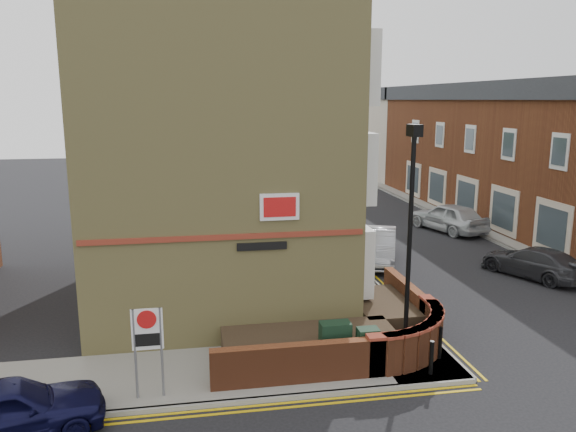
# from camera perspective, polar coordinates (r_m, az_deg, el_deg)

# --- Properties ---
(ground) EXTENTS (120.00, 120.00, 0.00)m
(ground) POSITION_cam_1_polar(r_m,az_deg,el_deg) (14.45, 7.32, -17.40)
(ground) COLOR black
(ground) RESTS_ON ground
(pavement_corner) EXTENTS (13.00, 3.00, 0.12)m
(pavement_corner) POSITION_cam_1_polar(r_m,az_deg,el_deg) (15.21, -7.65, -15.58)
(pavement_corner) COLOR gray
(pavement_corner) RESTS_ON ground
(pavement_main) EXTENTS (2.00, 32.00, 0.12)m
(pavement_main) POSITION_cam_1_polar(r_m,az_deg,el_deg) (29.46, 1.87, -1.91)
(pavement_main) COLOR gray
(pavement_main) RESTS_ON ground
(pavement_far) EXTENTS (4.00, 40.00, 0.12)m
(pavement_far) POSITION_cam_1_polar(r_m,az_deg,el_deg) (30.98, 23.44, -2.21)
(pavement_far) COLOR gray
(pavement_far) RESTS_ON ground
(kerb_side) EXTENTS (13.00, 0.15, 0.12)m
(kerb_side) POSITION_cam_1_polar(r_m,az_deg,el_deg) (13.89, -7.36, -18.41)
(kerb_side) COLOR gray
(kerb_side) RESTS_ON ground
(kerb_main_near) EXTENTS (0.15, 32.00, 0.12)m
(kerb_main_near) POSITION_cam_1_polar(r_m,az_deg,el_deg) (29.68, 3.76, -1.83)
(kerb_main_near) COLOR gray
(kerb_main_near) RESTS_ON ground
(kerb_main_far) EXTENTS (0.15, 40.00, 0.12)m
(kerb_main_far) POSITION_cam_1_polar(r_m,az_deg,el_deg) (29.94, 20.23, -2.43)
(kerb_main_far) COLOR gray
(kerb_main_far) RESTS_ON ground
(yellow_lines_side) EXTENTS (13.00, 0.28, 0.01)m
(yellow_lines_side) POSITION_cam_1_polar(r_m,az_deg,el_deg) (13.70, -7.31, -19.13)
(yellow_lines_side) COLOR gold
(yellow_lines_side) RESTS_ON ground
(yellow_lines_main) EXTENTS (0.28, 32.00, 0.01)m
(yellow_lines_main) POSITION_cam_1_polar(r_m,az_deg,el_deg) (29.75, 4.22, -1.91)
(yellow_lines_main) COLOR gold
(yellow_lines_main) RESTS_ON ground
(corner_building) EXTENTS (8.95, 10.40, 13.60)m
(corner_building) POSITION_cam_1_polar(r_m,az_deg,el_deg) (20.06, -7.05, 9.41)
(corner_building) COLOR tan
(corner_building) RESTS_ON ground
(garden_wall) EXTENTS (6.80, 6.00, 1.20)m
(garden_wall) POSITION_cam_1_polar(r_m,az_deg,el_deg) (16.59, 4.71, -13.32)
(garden_wall) COLOR brown
(garden_wall) RESTS_ON ground
(lamppost) EXTENTS (0.25, 0.50, 6.30)m
(lamppost) POSITION_cam_1_polar(r_m,az_deg,el_deg) (14.78, 12.23, -2.91)
(lamppost) COLOR black
(lamppost) RESTS_ON pavement_corner
(utility_cabinet_large) EXTENTS (0.80, 0.45, 1.20)m
(utility_cabinet_large) POSITION_cam_1_polar(r_m,az_deg,el_deg) (15.16, 4.80, -12.83)
(utility_cabinet_large) COLOR black
(utility_cabinet_large) RESTS_ON pavement_corner
(utility_cabinet_small) EXTENTS (0.55, 0.40, 1.10)m
(utility_cabinet_small) POSITION_cam_1_polar(r_m,az_deg,el_deg) (15.14, 8.10, -13.17)
(utility_cabinet_small) COLOR black
(utility_cabinet_small) RESTS_ON pavement_corner
(bollard_near) EXTENTS (0.11, 0.11, 0.90)m
(bollard_near) POSITION_cam_1_polar(r_m,az_deg,el_deg) (15.18, 14.36, -13.77)
(bollard_near) COLOR black
(bollard_near) RESTS_ON pavement_corner
(bollard_far) EXTENTS (0.11, 0.11, 0.90)m
(bollard_far) POSITION_cam_1_polar(r_m,az_deg,el_deg) (16.08, 15.17, -12.33)
(bollard_far) COLOR black
(bollard_far) RESTS_ON pavement_corner
(zone_sign) EXTENTS (0.72, 0.07, 2.20)m
(zone_sign) POSITION_cam_1_polar(r_m,az_deg,el_deg) (13.66, -14.07, -11.78)
(zone_sign) COLOR slate
(zone_sign) RESTS_ON pavement_corner
(far_terrace) EXTENTS (5.40, 30.40, 8.00)m
(far_terrace) POSITION_cam_1_polar(r_m,az_deg,el_deg) (34.49, 22.45, 5.92)
(far_terrace) COLOR brown
(far_terrace) RESTS_ON ground
(far_terrace_cream) EXTENTS (5.40, 12.40, 8.00)m
(far_terrace_cream) POSITION_cam_1_polar(r_m,az_deg,el_deg) (53.38, 10.32, 8.38)
(far_terrace_cream) COLOR beige
(far_terrace_cream) RESTS_ON ground
(tree_near) EXTENTS (3.64, 3.65, 6.70)m
(tree_near) POSITION_cam_1_polar(r_m,az_deg,el_deg) (26.82, 2.79, 6.79)
(tree_near) COLOR #382B1E
(tree_near) RESTS_ON pavement_main
(tree_mid) EXTENTS (4.03, 4.03, 7.42)m
(tree_mid) POSITION_cam_1_polar(r_m,az_deg,el_deg) (34.62, -0.15, 8.74)
(tree_mid) COLOR #382B1E
(tree_mid) RESTS_ON pavement_main
(tree_far) EXTENTS (3.81, 3.81, 7.00)m
(tree_far) POSITION_cam_1_polar(r_m,az_deg,el_deg) (42.53, -2.01, 8.91)
(tree_far) COLOR #382B1E
(tree_far) RESTS_ON pavement_main
(traffic_light_assembly) EXTENTS (0.20, 0.16, 4.20)m
(traffic_light_assembly) POSITION_cam_1_polar(r_m,az_deg,el_deg) (37.79, -0.31, 5.32)
(traffic_light_assembly) COLOR black
(traffic_light_assembly) RESTS_ON pavement_main
(navy_hatchback) EXTENTS (4.22, 2.59, 1.34)m
(navy_hatchback) POSITION_cam_1_polar(r_m,az_deg,el_deg) (13.69, -26.70, -17.23)
(navy_hatchback) COLOR black
(navy_hatchback) RESTS_ON ground
(silver_car_near) EXTENTS (3.06, 4.77, 1.48)m
(silver_car_near) POSITION_cam_1_polar(r_m,az_deg,el_deg) (24.86, 9.04, -3.02)
(silver_car_near) COLOR #95969C
(silver_car_near) RESTS_ON ground
(red_car_main) EXTENTS (2.69, 5.08, 1.36)m
(red_car_main) POSITION_cam_1_polar(r_m,az_deg,el_deg) (34.06, 2.93, 1.01)
(red_car_main) COLOR #993810
(red_car_main) RESTS_ON ground
(grey_car_far) EXTENTS (3.32, 4.57, 1.23)m
(grey_car_far) POSITION_cam_1_polar(r_m,az_deg,el_deg) (24.68, 23.65, -4.30)
(grey_car_far) COLOR #313237
(grey_car_far) RESTS_ON ground
(silver_car_far) EXTENTS (3.22, 4.98, 1.58)m
(silver_car_far) POSITION_cam_1_polar(r_m,az_deg,el_deg) (31.54, 16.01, -0.10)
(silver_car_far) COLOR silver
(silver_car_far) RESTS_ON ground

